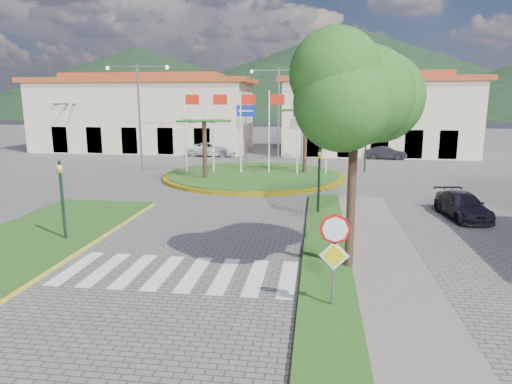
# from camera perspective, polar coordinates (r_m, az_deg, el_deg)

# --- Properties ---
(ground) EXTENTS (160.00, 160.00, 0.00)m
(ground) POSITION_cam_1_polar(r_m,az_deg,el_deg) (11.68, -16.20, -16.94)
(ground) COLOR #5F5D5A
(ground) RESTS_ON ground
(sidewalk_right) EXTENTS (4.00, 28.00, 0.15)m
(sidewalk_right) POSITION_cam_1_polar(r_m,az_deg,el_deg) (12.64, 14.64, -14.16)
(sidewalk_right) COLOR gray
(sidewalk_right) RESTS_ON ground
(verge_right) EXTENTS (1.60, 28.00, 0.18)m
(verge_right) POSITION_cam_1_polar(r_m,az_deg,el_deg) (12.54, 9.03, -14.05)
(verge_right) COLOR #224B15
(verge_right) RESTS_ON ground
(median_left) EXTENTS (5.00, 14.00, 0.18)m
(median_left) POSITION_cam_1_polar(r_m,az_deg,el_deg) (19.56, -26.71, -5.68)
(median_left) COLOR #224B15
(median_left) RESTS_ON ground
(crosswalk) EXTENTS (8.00, 3.00, 0.01)m
(crosswalk) POSITION_cam_1_polar(r_m,az_deg,el_deg) (15.06, -10.01, -9.93)
(crosswalk) COLOR silver
(crosswalk) RESTS_ON ground
(roundabout_island) EXTENTS (12.70, 12.70, 6.00)m
(roundabout_island) POSITION_cam_1_polar(r_m,az_deg,el_deg) (32.06, -0.26, 2.09)
(roundabout_island) COLOR yellow
(roundabout_island) RESTS_ON ground
(stop_sign) EXTENTS (0.80, 0.11, 2.65)m
(stop_sign) POSITION_cam_1_polar(r_m,az_deg,el_deg) (11.87, 9.78, -6.72)
(stop_sign) COLOR slate
(stop_sign) RESTS_ON ground
(deciduous_tree) EXTENTS (3.60, 3.60, 6.80)m
(deciduous_tree) POSITION_cam_1_polar(r_m,az_deg,el_deg) (14.35, 12.29, 10.10)
(deciduous_tree) COLOR black
(deciduous_tree) RESTS_ON ground
(traffic_light_left) EXTENTS (0.15, 0.18, 3.20)m
(traffic_light_left) POSITION_cam_1_polar(r_m,az_deg,el_deg) (18.84, -23.10, -0.18)
(traffic_light_left) COLOR black
(traffic_light_left) RESTS_ON ground
(traffic_light_right) EXTENTS (0.15, 0.18, 3.20)m
(traffic_light_right) POSITION_cam_1_polar(r_m,az_deg,el_deg) (21.60, 7.88, 2.06)
(traffic_light_right) COLOR black
(traffic_light_right) RESTS_ON ground
(traffic_light_far) EXTENTS (0.18, 0.15, 3.20)m
(traffic_light_far) POSITION_cam_1_polar(r_m,az_deg,el_deg) (35.67, 13.55, 5.61)
(traffic_light_far) COLOR black
(traffic_light_far) RESTS_ON ground
(direction_sign_west) EXTENTS (1.60, 0.14, 5.20)m
(direction_sign_west) POSITION_cam_1_polar(r_m,az_deg,el_deg) (40.83, -1.31, 8.88)
(direction_sign_west) COLOR slate
(direction_sign_west) RESTS_ON ground
(direction_sign_east) EXTENTS (1.60, 0.14, 5.20)m
(direction_sign_east) POSITION_cam_1_polar(r_m,az_deg,el_deg) (40.35, 5.80, 8.80)
(direction_sign_east) COLOR slate
(direction_sign_east) RESTS_ON ground
(street_lamp_centre) EXTENTS (4.80, 0.16, 8.00)m
(street_lamp_centre) POSITION_cam_1_polar(r_m,az_deg,el_deg) (39.47, 2.83, 10.18)
(street_lamp_centre) COLOR slate
(street_lamp_centre) RESTS_ON ground
(street_lamp_west) EXTENTS (4.80, 0.16, 8.00)m
(street_lamp_west) POSITION_cam_1_polar(r_m,az_deg,el_deg) (35.92, -14.39, 9.69)
(street_lamp_west) COLOR slate
(street_lamp_west) RESTS_ON ground
(building_left) EXTENTS (23.32, 9.54, 8.05)m
(building_left) POSITION_cam_1_polar(r_m,az_deg,el_deg) (50.79, -13.70, 9.53)
(building_left) COLOR beige
(building_left) RESTS_ON ground
(building_right) EXTENTS (19.08, 9.54, 8.05)m
(building_right) POSITION_cam_1_polar(r_m,az_deg,el_deg) (47.66, 14.68, 9.36)
(building_right) COLOR beige
(building_right) RESTS_ON ground
(hill_far_west) EXTENTS (140.00, 140.00, 22.00)m
(hill_far_west) POSITION_cam_1_polar(r_m,az_deg,el_deg) (160.79, -14.33, 13.26)
(hill_far_west) COLOR black
(hill_far_west) RESTS_ON ground
(hill_far_mid) EXTENTS (180.00, 180.00, 30.00)m
(hill_far_mid) POSITION_cam_1_polar(r_m,az_deg,el_deg) (169.90, 11.69, 14.62)
(hill_far_mid) COLOR black
(hill_far_mid) RESTS_ON ground
(hill_near_back) EXTENTS (110.00, 110.00, 16.00)m
(hill_near_back) POSITION_cam_1_polar(r_m,az_deg,el_deg) (140.07, 1.89, 12.67)
(hill_near_back) COLOR black
(hill_near_back) RESTS_ON ground
(white_van) EXTENTS (4.90, 2.53, 1.32)m
(white_van) POSITION_cam_1_polar(r_m,az_deg,el_deg) (44.36, -5.50, 5.34)
(white_van) COLOR white
(white_van) RESTS_ON ground
(car_dark_a) EXTENTS (4.18, 2.54, 1.33)m
(car_dark_a) POSITION_cam_1_polar(r_m,az_deg,el_deg) (47.63, -7.44, 5.73)
(car_dark_a) COLOR black
(car_dark_a) RESTS_ON ground
(car_dark_b) EXTENTS (3.77, 1.50, 1.22)m
(car_dark_b) POSITION_cam_1_polar(r_m,az_deg,el_deg) (43.61, 15.89, 4.77)
(car_dark_b) COLOR black
(car_dark_b) RESTS_ON ground
(car_side_right) EXTENTS (2.07, 4.13, 1.15)m
(car_side_right) POSITION_cam_1_polar(r_m,az_deg,el_deg) (23.41, 24.41, -1.55)
(car_side_right) COLOR black
(car_side_right) RESTS_ON ground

